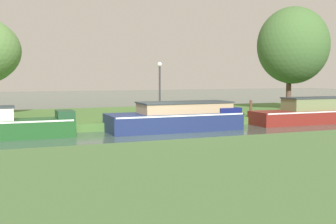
{
  "coord_description": "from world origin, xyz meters",
  "views": [
    {
      "loc": [
        -6.27,
        -17.35,
        2.6
      ],
      "look_at": [
        1.07,
        1.2,
        0.9
      ],
      "focal_mm": 44.36,
      "sensor_mm": 36.0,
      "label": 1
    }
  ],
  "objects_px": {
    "navy_cruiser": "(178,117)",
    "lamp_post": "(160,83)",
    "willow_tree_centre": "(293,46)",
    "mooring_post_near": "(251,108)",
    "maroon_narrowboat": "(319,112)"
  },
  "relations": [
    {
      "from": "navy_cruiser",
      "to": "mooring_post_near",
      "type": "bearing_deg",
      "value": 14.51
    },
    {
      "from": "maroon_narrowboat",
      "to": "lamp_post",
      "type": "xyz_separation_m",
      "value": [
        -8.84,
        2.09,
        1.64
      ]
    },
    {
      "from": "willow_tree_centre",
      "to": "mooring_post_near",
      "type": "bearing_deg",
      "value": -151.17
    },
    {
      "from": "navy_cruiser",
      "to": "lamp_post",
      "type": "xyz_separation_m",
      "value": [
        -0.16,
        2.09,
        1.65
      ]
    },
    {
      "from": "maroon_narrowboat",
      "to": "lamp_post",
      "type": "relative_size",
      "value": 2.59
    },
    {
      "from": "lamp_post",
      "to": "willow_tree_centre",
      "type": "bearing_deg",
      "value": 10.75
    },
    {
      "from": "lamp_post",
      "to": "mooring_post_near",
      "type": "distance_m",
      "value": 5.41
    },
    {
      "from": "navy_cruiser",
      "to": "willow_tree_centre",
      "type": "xyz_separation_m",
      "value": [
        9.92,
        4.0,
        4.03
      ]
    },
    {
      "from": "willow_tree_centre",
      "to": "mooring_post_near",
      "type": "relative_size",
      "value": 7.64
    },
    {
      "from": "navy_cruiser",
      "to": "lamp_post",
      "type": "distance_m",
      "value": 2.67
    },
    {
      "from": "lamp_post",
      "to": "mooring_post_near",
      "type": "relative_size",
      "value": 3.35
    },
    {
      "from": "maroon_narrowboat",
      "to": "navy_cruiser",
      "type": "height_order",
      "value": "maroon_narrowboat"
    },
    {
      "from": "mooring_post_near",
      "to": "willow_tree_centre",
      "type": "bearing_deg",
      "value": 28.83
    },
    {
      "from": "navy_cruiser",
      "to": "willow_tree_centre",
      "type": "bearing_deg",
      "value": 21.97
    },
    {
      "from": "maroon_narrowboat",
      "to": "mooring_post_near",
      "type": "distance_m",
      "value": 3.91
    }
  ]
}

